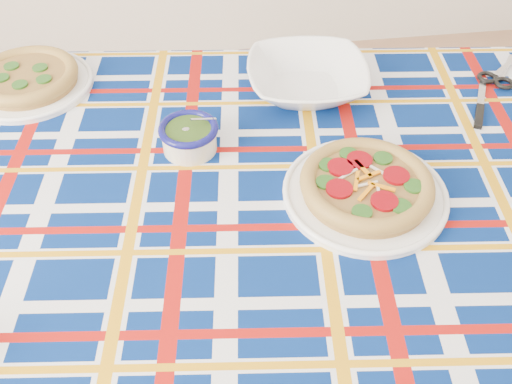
{
  "coord_description": "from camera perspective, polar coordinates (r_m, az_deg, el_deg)",
  "views": [
    {
      "loc": [
        0.03,
        -0.65,
        1.57
      ],
      "look_at": [
        0.14,
        0.12,
        0.79
      ],
      "focal_mm": 40.0,
      "sensor_mm": 36.0,
      "label": 1
    }
  ],
  "objects": [
    {
      "name": "dining_table",
      "position": [
        1.2,
        1.61,
        -2.06
      ],
      "size": [
        1.75,
        1.21,
        0.77
      ],
      "rotation": [
        0.0,
        0.0,
        -0.12
      ],
      "color": "brown",
      "rests_on": "floor"
    },
    {
      "name": "table_knife",
      "position": [
        1.49,
        21.65,
        9.21
      ],
      "size": [
        0.12,
        0.21,
        0.01
      ],
      "primitive_type": null,
      "rotation": [
        0.0,
        0.0,
        1.1
      ],
      "color": "silver",
      "rests_on": "tablecloth"
    },
    {
      "name": "kitchen_scissors",
      "position": [
        1.61,
        23.79,
        11.45
      ],
      "size": [
        0.21,
        0.21,
        0.02
      ],
      "primitive_type": null,
      "rotation": [
        0.0,
        0.0,
        0.8
      ],
      "color": "silver",
      "rests_on": "tablecloth"
    },
    {
      "name": "serving_bowl",
      "position": [
        1.39,
        5.13,
        11.24
      ],
      "size": [
        0.31,
        0.31,
        0.07
      ],
      "primitive_type": "imported",
      "rotation": [
        0.0,
        0.0,
        -0.07
      ],
      "color": "white",
      "rests_on": "tablecloth"
    },
    {
      "name": "tablecloth",
      "position": [
        1.18,
        1.63,
        -1.22
      ],
      "size": [
        1.78,
        1.24,
        0.11
      ],
      "primitive_type": null,
      "rotation": [
        0.0,
        0.0,
        -0.12
      ],
      "color": "navy",
      "rests_on": "dining_table"
    },
    {
      "name": "second_focaccia_plate",
      "position": [
        1.5,
        -21.95,
        10.61
      ],
      "size": [
        0.34,
        0.34,
        0.06
      ],
      "primitive_type": null,
      "rotation": [
        0.0,
        0.0,
        -0.09
      ],
      "color": "olive",
      "rests_on": "tablecloth"
    },
    {
      "name": "pesto_bowl",
      "position": [
        1.21,
        -6.72,
        5.66
      ],
      "size": [
        0.15,
        0.15,
        0.08
      ],
      "primitive_type": null,
      "rotation": [
        0.0,
        0.0,
        -0.26
      ],
      "color": "#20380F",
      "rests_on": "tablecloth"
    },
    {
      "name": "main_focaccia_plate",
      "position": [
        1.12,
        11.0,
        0.73
      ],
      "size": [
        0.33,
        0.33,
        0.06
      ],
      "primitive_type": null,
      "rotation": [
        0.0,
        0.0,
        -0.01
      ],
      "color": "olive",
      "rests_on": "tablecloth"
    }
  ]
}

